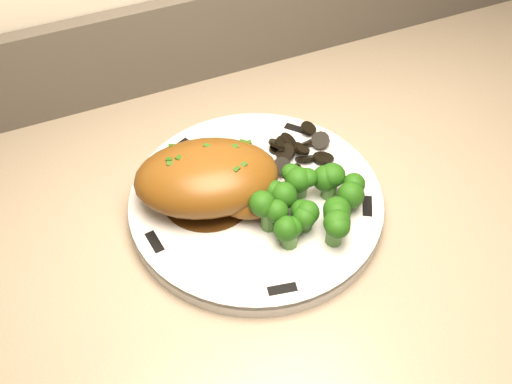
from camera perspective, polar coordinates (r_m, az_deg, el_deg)
name	(u,v)px	position (r m, az deg, el deg)	size (l,w,h in m)	color
plate	(256,204)	(0.69, 0.00, -1.05)	(0.27, 0.27, 0.02)	silver
rim_accent_0	(296,129)	(0.76, 3.61, 5.61)	(0.03, 0.01, 0.00)	black
rim_accent_1	(180,146)	(0.74, -6.81, 4.05)	(0.03, 0.01, 0.00)	black
rim_accent_2	(155,242)	(0.65, -9.00, -4.42)	(0.03, 0.01, 0.00)	black
rim_accent_3	(282,289)	(0.61, 2.35, -8.63)	(0.03, 0.01, 0.00)	black
rim_accent_4	(367,206)	(0.69, 9.86, -1.26)	(0.03, 0.01, 0.00)	black
gravy_pool	(208,196)	(0.69, -4.27, -0.35)	(0.10, 0.10, 0.00)	#3A1F0A
chicken_breast	(212,180)	(0.66, -3.94, 1.10)	(0.17, 0.14, 0.06)	brown
mushroom_pile	(297,156)	(0.72, 3.67, 3.19)	(0.09, 0.07, 0.02)	black
broccoli_florets	(311,204)	(0.65, 4.88, -1.07)	(0.12, 0.10, 0.04)	#447230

